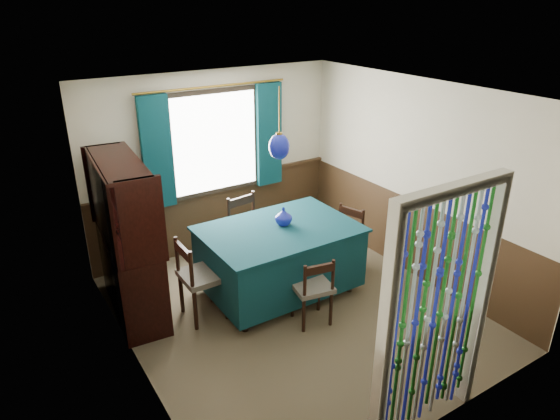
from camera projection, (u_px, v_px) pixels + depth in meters
floor at (295, 311)px, 5.78m from camera, size 4.00×4.00×0.00m
ceiling at (298, 93)px, 4.79m from camera, size 4.00×4.00×0.00m
wall_back at (214, 163)px, 6.84m from camera, size 3.60×0.00×3.60m
wall_front at (445, 302)px, 3.74m from camera, size 3.60×0.00×3.60m
wall_left at (127, 256)px, 4.40m from camera, size 0.00×4.00×4.00m
wall_right at (416, 181)px, 6.17m from camera, size 0.00×4.00×4.00m
wainscot_back at (217, 213)px, 7.12m from camera, size 3.60×0.00×3.60m
wainscot_front at (432, 380)px, 4.04m from camera, size 3.60×0.00×3.60m
wainscot_left at (139, 326)px, 4.70m from camera, size 0.00×4.00×4.00m
wainscot_right at (409, 236)px, 6.46m from camera, size 0.00×4.00×4.00m
window at (215, 143)px, 6.68m from camera, size 1.32×0.12×1.42m
doorway at (436, 321)px, 3.86m from camera, size 1.16×0.12×2.18m
dining_table at (279, 256)px, 5.97m from camera, size 1.79×1.24×0.87m
chair_near at (313, 288)px, 5.42m from camera, size 0.47×0.46×0.82m
chair_far at (250, 231)px, 6.56m from camera, size 0.55×0.53×0.98m
chair_left at (200, 277)px, 5.50m from camera, size 0.45×0.48×0.96m
chair_right at (344, 238)px, 6.48m from camera, size 0.51×0.53×0.86m
sideboard at (130, 262)px, 5.57m from camera, size 0.60×1.42×1.82m
pendant_lamp at (279, 146)px, 5.43m from camera, size 0.23×0.23×0.79m
vase_table at (283, 217)px, 5.87m from camera, size 0.25×0.25×0.20m
bowl_shelf at (136, 217)px, 5.14m from camera, size 0.26×0.26×0.05m
vase_sideboard at (124, 222)px, 5.66m from camera, size 0.23×0.23×0.18m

